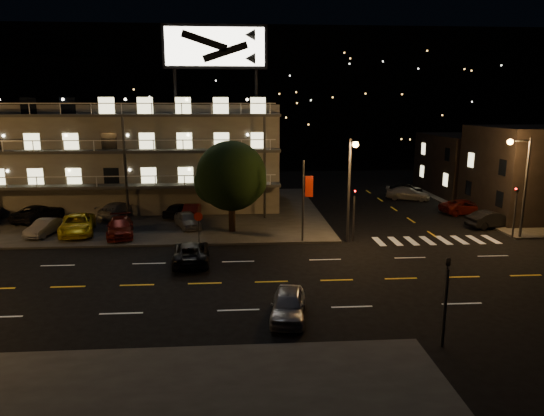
{
  "coord_description": "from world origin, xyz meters",
  "views": [
    {
      "loc": [
        0.12,
        -27.62,
        10.49
      ],
      "look_at": [
        2.59,
        8.0,
        2.86
      ],
      "focal_mm": 32.0,
      "sensor_mm": 36.0,
      "label": 1
    }
  ],
  "objects": [
    {
      "name": "side_bldg_back",
      "position": [
        29.99,
        28.0,
        3.5
      ],
      "size": [
        14.06,
        12.0,
        7.0
      ],
      "color": "black",
      "rests_on": "ground"
    },
    {
      "name": "road_car_west",
      "position": [
        -3.18,
        4.15,
        0.71
      ],
      "size": [
        2.69,
        5.25,
        1.42
      ],
      "primitive_type": "imported",
      "rotation": [
        0.0,
        0.0,
        3.21
      ],
      "color": "black",
      "rests_on": "ground"
    },
    {
      "name": "signal_ne",
      "position": [
        22.0,
        8.5,
        2.57
      ],
      "size": [
        0.27,
        0.2,
        4.6
      ],
      "color": "#2D2D30",
      "rests_on": "ground"
    },
    {
      "name": "lot_car_9",
      "position": [
        -4.24,
        17.11,
        0.81
      ],
      "size": [
        1.61,
        4.07,
        1.32
      ],
      "primitive_type": "imported",
      "rotation": [
        0.0,
        0.0,
        3.09
      ],
      "color": "#60150D",
      "rests_on": "curb_nw"
    },
    {
      "name": "streetlight_ne",
      "position": [
        22.14,
        8.3,
        4.96
      ],
      "size": [
        1.92,
        0.44,
        8.0
      ],
      "color": "#2D2D30",
      "rests_on": "ground"
    },
    {
      "name": "ground",
      "position": [
        0.0,
        0.0,
        0.0
      ],
      "size": [
        140.0,
        140.0,
        0.0
      ],
      "primitive_type": "plane",
      "color": "black",
      "rests_on": "ground"
    },
    {
      "name": "motel",
      "position": [
        -9.94,
        23.88,
        5.34
      ],
      "size": [
        28.0,
        13.8,
        18.1
      ],
      "color": "gray",
      "rests_on": "ground"
    },
    {
      "name": "lot_car_2",
      "position": [
        -13.09,
        11.71,
        0.92
      ],
      "size": [
        3.7,
        5.97,
        1.54
      ],
      "primitive_type": "imported",
      "rotation": [
        0.0,
        0.0,
        0.22
      ],
      "color": "yellow",
      "rests_on": "curb_nw"
    },
    {
      "name": "lot_car_8",
      "position": [
        -5.48,
        17.22,
        0.84
      ],
      "size": [
        3.06,
        4.34,
        1.37
      ],
      "primitive_type": "imported",
      "rotation": [
        0.0,
        0.0,
        2.74
      ],
      "color": "black",
      "rests_on": "curb_nw"
    },
    {
      "name": "curb_ne",
      "position": [
        30.0,
        20.0,
        0.07
      ],
      "size": [
        16.0,
        24.0,
        0.15
      ],
      "primitive_type": "cube",
      "color": "#363633",
      "rests_on": "ground"
    },
    {
      "name": "curb_nw",
      "position": [
        -14.0,
        20.0,
        0.07
      ],
      "size": [
        44.0,
        24.0,
        0.15
      ],
      "primitive_type": "cube",
      "color": "#363633",
      "rests_on": "ground"
    },
    {
      "name": "side_car_0",
      "position": [
        22.0,
        11.89,
        0.73
      ],
      "size": [
        4.69,
        2.54,
        1.47
      ],
      "primitive_type": "imported",
      "rotation": [
        0.0,
        0.0,
        1.81
      ],
      "color": "black",
      "rests_on": "ground"
    },
    {
      "name": "side_car_3",
      "position": [
        20.1,
        28.21,
        0.66
      ],
      "size": [
        4.01,
        1.94,
        1.32
      ],
      "primitive_type": "imported",
      "rotation": [
        0.0,
        0.0,
        1.67
      ],
      "color": "black",
      "rests_on": "ground"
    },
    {
      "name": "tree",
      "position": [
        -0.54,
        11.75,
        4.61
      ],
      "size": [
        5.96,
        5.74,
        7.51
      ],
      "color": "black",
      "rests_on": "curb_nw"
    },
    {
      "name": "stop_sign",
      "position": [
        -3.0,
        8.57,
        1.71
      ],
      "size": [
        0.91,
        0.11,
        2.61
      ],
      "color": "#2D2D30",
      "rests_on": "ground"
    },
    {
      "name": "streetlight_nc",
      "position": [
        8.5,
        7.94,
        4.96
      ],
      "size": [
        0.44,
        1.92,
        8.0
      ],
      "color": "#2D2D30",
      "rests_on": "ground"
    },
    {
      "name": "road_car_east",
      "position": [
        2.5,
        -5.09,
        0.7
      ],
      "size": [
        2.29,
        4.35,
        1.41
      ],
      "primitive_type": "imported",
      "rotation": [
        0.0,
        0.0,
        -0.16
      ],
      "color": "#95969B",
      "rests_on": "ground"
    },
    {
      "name": "lot_car_7",
      "position": [
        -11.12,
        17.5,
        0.88
      ],
      "size": [
        3.54,
        5.43,
        1.46
      ],
      "primitive_type": "imported",
      "rotation": [
        0.0,
        0.0,
        2.82
      ],
      "color": "#95969B",
      "rests_on": "curb_nw"
    },
    {
      "name": "hill_backdrop",
      "position": [
        -5.94,
        68.78,
        11.55
      ],
      "size": [
        120.0,
        25.0,
        24.0
      ],
      "color": "black",
      "rests_on": "ground"
    },
    {
      "name": "lot_car_1",
      "position": [
        -15.59,
        11.49,
        0.79
      ],
      "size": [
        2.21,
        4.1,
        1.28
      ],
      "primitive_type": "imported",
      "rotation": [
        0.0,
        0.0,
        -0.23
      ],
      "color": "#95969B",
      "rests_on": "curb_nw"
    },
    {
      "name": "banner_north",
      "position": [
        5.09,
        8.4,
        3.43
      ],
      "size": [
        0.83,
        0.16,
        6.4
      ],
      "color": "#2D2D30",
      "rests_on": "ground"
    },
    {
      "name": "side_car_1",
      "position": [
        22.31,
        17.34,
        0.7
      ],
      "size": [
        5.29,
        2.97,
        1.4
      ],
      "primitive_type": "imported",
      "rotation": [
        0.0,
        0.0,
        1.71
      ],
      "color": "#60150D",
      "rests_on": "ground"
    },
    {
      "name": "signal_sw",
      "position": [
        9.0,
        -8.5,
        2.57
      ],
      "size": [
        0.2,
        0.27,
        4.6
      ],
      "color": "#2D2D30",
      "rests_on": "ground"
    },
    {
      "name": "side_car_2",
      "position": [
        19.08,
        24.81,
        0.7
      ],
      "size": [
        5.2,
        3.6,
        1.4
      ],
      "primitive_type": "imported",
      "rotation": [
        0.0,
        0.0,
        1.19
      ],
      "color": "#95969B",
      "rests_on": "ground"
    },
    {
      "name": "lot_car_3",
      "position": [
        -9.44,
        10.81,
        0.87
      ],
      "size": [
        2.97,
        5.26,
        1.44
      ],
      "primitive_type": "imported",
      "rotation": [
        0.0,
        0.0,
        0.2
      ],
      "color": "#60150D",
      "rests_on": "curb_nw"
    },
    {
      "name": "lot_car_6",
      "position": [
        -18.0,
        16.56,
        0.89
      ],
      "size": [
        3.97,
        5.79,
        1.47
      ],
      "primitive_type": "imported",
      "rotation": [
        0.0,
        0.0,
        2.82
      ],
      "color": "black",
      "rests_on": "curb_nw"
    },
    {
      "name": "lot_car_4",
      "position": [
        -4.33,
        13.19,
        0.82
      ],
      "size": [
        2.94,
        4.27,
        1.35
      ],
      "primitive_type": "imported",
      "rotation": [
        0.0,
        0.0,
        0.38
      ],
      "color": "#95969B",
      "rests_on": "curb_nw"
    },
    {
      "name": "signal_nw",
      "position": [
        9.0,
        8.5,
        2.57
      ],
      "size": [
        0.2,
        0.27,
        4.6
      ],
      "color": "#2D2D30",
      "rests_on": "ground"
    }
  ]
}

